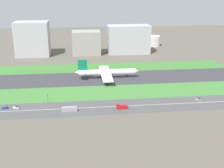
{
  "coord_description": "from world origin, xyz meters",
  "views": [
    {
      "loc": [
        -27.2,
        -271.86,
        86.74
      ],
      "look_at": [
        -0.17,
        -36.5,
        6.0
      ],
      "focal_mm": 45.17,
      "sensor_mm": 36.0,
      "label": 1
    }
  ],
  "objects": [
    {
      "name": "highway_centerline",
      "position": [
        0.0,
        -73.0,
        0.11
      ],
      "size": [
        266.0,
        0.5,
        0.01
      ],
      "primitive_type": "cube",
      "color": "silver",
      "rests_on": "highway"
    },
    {
      "name": "hangar_building",
      "position": [
        -18.44,
        114.0,
        15.82
      ],
      "size": [
        38.19,
        28.77,
        31.64
      ],
      "primitive_type": "cube",
      "color": "#9E998E",
      "rests_on": "ground_plane"
    },
    {
      "name": "office_tower",
      "position": [
        40.4,
        114.0,
        19.29
      ],
      "size": [
        57.56,
        26.79,
        38.58
      ],
      "primitive_type": "cube",
      "color": "#B2B2B7",
      "rests_on": "ground_plane"
    },
    {
      "name": "grass_median_south",
      "position": [
        0.0,
        -41.0,
        0.05
      ],
      "size": [
        280.0,
        36.0,
        0.1
      ],
      "primitive_type": "cube",
      "color": "#427F38",
      "rests_on": "ground_plane"
    },
    {
      "name": "traffic_light",
      "position": [
        -54.17,
        -60.01,
        4.29
      ],
      "size": [
        0.36,
        0.5,
        7.2
      ],
      "color": "#4C4C51",
      "rests_on": "highway"
    },
    {
      "name": "fuel_tank_east",
      "position": [
        88.48,
        159.0,
        8.01
      ],
      "size": [
        19.74,
        19.74,
        16.02
      ],
      "primitive_type": "cylinder",
      "color": "silver",
      "rests_on": "ground_plane"
    },
    {
      "name": "car_2",
      "position": [
        -76.98,
        -68.0,
        0.92
      ],
      "size": [
        4.4,
        1.8,
        2.0
      ],
      "color": "silver",
      "rests_on": "highway"
    },
    {
      "name": "ground_plane",
      "position": [
        0.0,
        0.0,
        0.0
      ],
      "size": [
        800.0,
        800.0,
        0.0
      ],
      "primitive_type": "plane",
      "color": "#5B564C"
    },
    {
      "name": "airliner",
      "position": [
        -2.09,
        0.0,
        6.23
      ],
      "size": [
        65.0,
        56.0,
        19.7
      ],
      "color": "white",
      "rests_on": "runway"
    },
    {
      "name": "fuel_tank_west",
      "position": [
        27.39,
        159.0,
        6.61
      ],
      "size": [
        19.99,
        19.99,
        13.22
      ],
      "primitive_type": "cylinder",
      "color": "silver",
      "rests_on": "ground_plane"
    },
    {
      "name": "car_1",
      "position": [
        -85.27,
        -68.0,
        0.92
      ],
      "size": [
        4.4,
        1.8,
        2.0
      ],
      "color": "navy",
      "rests_on": "highway"
    },
    {
      "name": "bus_0",
      "position": [
        -36.78,
        -78.0,
        1.82
      ],
      "size": [
        11.6,
        2.5,
        3.5
      ],
      "rotation": [
        0.0,
        0.0,
        3.14
      ],
      "color": "#99999E",
      "rests_on": "highway"
    },
    {
      "name": "runway",
      "position": [
        0.0,
        0.0,
        0.05
      ],
      "size": [
        280.0,
        46.0,
        0.1
      ],
      "primitive_type": "cube",
      "color": "#38383D",
      "rests_on": "ground_plane"
    },
    {
      "name": "terminal_building",
      "position": [
        -90.0,
        114.0,
        22.62
      ],
      "size": [
        43.6,
        32.09,
        45.23
      ],
      "primitive_type": "cube",
      "color": "#B2B2B7",
      "rests_on": "ground_plane"
    },
    {
      "name": "car_0",
      "position": [
        67.26,
        -68.0,
        0.92
      ],
      "size": [
        4.4,
        1.8,
        2.0
      ],
      "color": "#99999E",
      "rests_on": "highway"
    },
    {
      "name": "grass_median_north",
      "position": [
        0.0,
        41.0,
        0.05
      ],
      "size": [
        280.0,
        36.0,
        0.1
      ],
      "primitive_type": "cube",
      "color": "#3D7A33",
      "rests_on": "ground_plane"
    },
    {
      "name": "truck_1",
      "position": [
        2.34,
        -78.0,
        1.67
      ],
      "size": [
        8.4,
        2.5,
        4.0
      ],
      "rotation": [
        0.0,
        0.0,
        3.14
      ],
      "color": "#B2191E",
      "rests_on": "highway"
    },
    {
      "name": "fuel_tank_centre",
      "position": [
        58.92,
        159.0,
        7.36
      ],
      "size": [
        18.94,
        18.94,
        14.72
      ],
      "primitive_type": "cylinder",
      "color": "silver",
      "rests_on": "ground_plane"
    },
    {
      "name": "highway",
      "position": [
        0.0,
        -73.0,
        0.05
      ],
      "size": [
        280.0,
        28.0,
        0.1
      ],
      "primitive_type": "cube",
      "color": "#4C4C4F",
      "rests_on": "ground_plane"
    }
  ]
}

